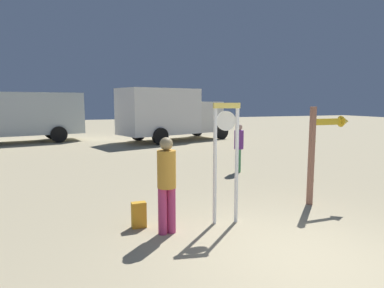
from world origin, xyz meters
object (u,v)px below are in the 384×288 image
object	(u,v)px
arrow_sign	(325,139)
standing_clock	(226,151)
backpack	(139,215)
box_truck_near	(169,113)
person_near_clock	(167,180)
box_truck_far	(21,115)
person_distant	(239,145)

from	to	relation	value
arrow_sign	standing_clock	bearing A→B (deg)	-172.05
backpack	box_truck_near	distance (m)	13.72
person_near_clock	box_truck_near	bearing A→B (deg)	73.27
arrow_sign	box_truck_far	xyz separation A→B (m)	(-7.70, 14.96, 0.10)
standing_clock	arrow_sign	world-z (taller)	standing_clock
arrow_sign	box_truck_near	bearing A→B (deg)	89.07
box_truck_near	box_truck_far	bearing A→B (deg)	165.22
backpack	person_near_clock	bearing A→B (deg)	-47.94
arrow_sign	backpack	world-z (taller)	arrow_sign
arrow_sign	person_distant	distance (m)	3.70
standing_clock	person_near_clock	bearing A→B (deg)	-174.09
box_truck_near	box_truck_far	distance (m)	8.19
standing_clock	box_truck_near	bearing A→B (deg)	77.92
standing_clock	backpack	xyz separation A→B (m)	(-1.59, 0.33, -1.15)
box_truck_far	box_truck_near	bearing A→B (deg)	-14.78
backpack	person_distant	bearing A→B (deg)	42.49
backpack	arrow_sign	bearing A→B (deg)	0.54
person_near_clock	box_truck_far	bearing A→B (deg)	104.16
arrow_sign	box_truck_near	distance (m)	12.88
arrow_sign	box_truck_far	world-z (taller)	box_truck_far
person_near_clock	box_truck_near	world-z (taller)	box_truck_near
person_distant	box_truck_far	distance (m)	13.60
arrow_sign	backpack	bearing A→B (deg)	-179.46
arrow_sign	backpack	distance (m)	4.38
standing_clock	backpack	distance (m)	1.99
arrow_sign	person_distant	size ratio (longest dim) A/B	1.39
person_distant	arrow_sign	bearing A→B (deg)	-87.16
person_near_clock	box_truck_near	xyz separation A→B (m)	(4.02, 13.36, 0.67)
person_near_clock	backpack	bearing A→B (deg)	132.06
backpack	standing_clock	bearing A→B (deg)	-11.63
standing_clock	person_distant	xyz separation A→B (m)	(2.44, 4.02, -0.50)
person_near_clock	person_distant	size ratio (longest dim) A/B	1.07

